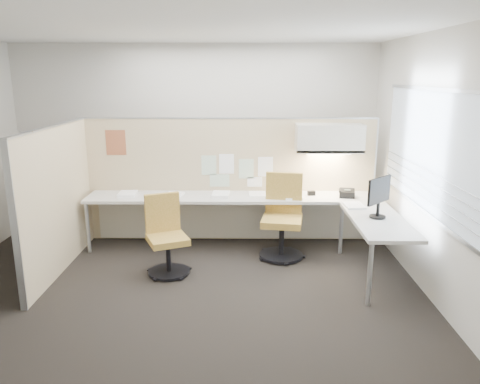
{
  "coord_description": "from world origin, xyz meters",
  "views": [
    {
      "loc": [
        0.75,
        -4.93,
        2.35
      ],
      "look_at": [
        0.7,
        0.8,
        0.9
      ],
      "focal_mm": 35.0,
      "sensor_mm": 36.0,
      "label": 1
    }
  ],
  "objects_px": {
    "chair_left": "(166,238)",
    "chair_right": "(282,219)",
    "monitor": "(379,195)",
    "phone": "(347,193)",
    "desk": "(257,208)"
  },
  "relations": [
    {
      "from": "chair_left",
      "to": "chair_right",
      "type": "relative_size",
      "value": 0.87
    },
    {
      "from": "monitor",
      "to": "phone",
      "type": "distance_m",
      "value": 0.98
    },
    {
      "from": "chair_left",
      "to": "monitor",
      "type": "bearing_deg",
      "value": -25.97
    },
    {
      "from": "phone",
      "to": "monitor",
      "type": "bearing_deg",
      "value": -69.7
    },
    {
      "from": "desk",
      "to": "chair_right",
      "type": "bearing_deg",
      "value": -31.31
    },
    {
      "from": "monitor",
      "to": "chair_right",
      "type": "bearing_deg",
      "value": 102.96
    },
    {
      "from": "desk",
      "to": "chair_left",
      "type": "distance_m",
      "value": 1.35
    },
    {
      "from": "chair_right",
      "to": "monitor",
      "type": "xyz_separation_m",
      "value": [
        1.05,
        -0.65,
        0.5
      ]
    },
    {
      "from": "desk",
      "to": "monitor",
      "type": "bearing_deg",
      "value": -31.77
    },
    {
      "from": "chair_left",
      "to": "phone",
      "type": "height_order",
      "value": "chair_left"
    },
    {
      "from": "chair_right",
      "to": "phone",
      "type": "height_order",
      "value": "chair_right"
    },
    {
      "from": "chair_right",
      "to": "phone",
      "type": "bearing_deg",
      "value": 27.59
    },
    {
      "from": "chair_left",
      "to": "chair_right",
      "type": "xyz_separation_m",
      "value": [
        1.44,
        0.55,
        0.06
      ]
    },
    {
      "from": "desk",
      "to": "monitor",
      "type": "xyz_separation_m",
      "value": [
        1.37,
        -0.85,
        0.4
      ]
    },
    {
      "from": "chair_right",
      "to": "monitor",
      "type": "height_order",
      "value": "monitor"
    }
  ]
}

